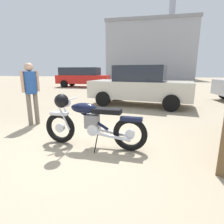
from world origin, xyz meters
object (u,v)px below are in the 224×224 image
Objects in this scene: vintage_motorcycle at (90,122)px; dark_sedan_left at (140,86)px; bystander at (31,88)px; pale_sedan_back at (82,76)px.

dark_sedan_left is at bearing -95.16° from vintage_motorcycle.
bystander is (-2.01, 1.06, 0.53)m from vintage_motorcycle.
dark_sedan_left reaches higher than vintage_motorcycle.
vintage_motorcycle is at bearing 90.65° from dark_sedan_left.
bystander is 0.35× the size of pale_sedan_back.
vintage_motorcycle is at bearing -171.65° from bystander.
pale_sedan_back reaches higher than vintage_motorcycle.
dark_sedan_left is (0.64, 4.62, 0.34)m from vintage_motorcycle.
bystander reaches higher than vintage_motorcycle.
pale_sedan_back is (-3.08, 11.34, -0.08)m from bystander.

